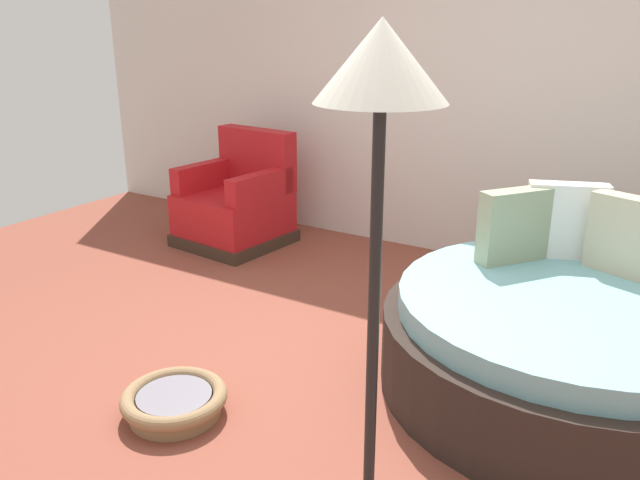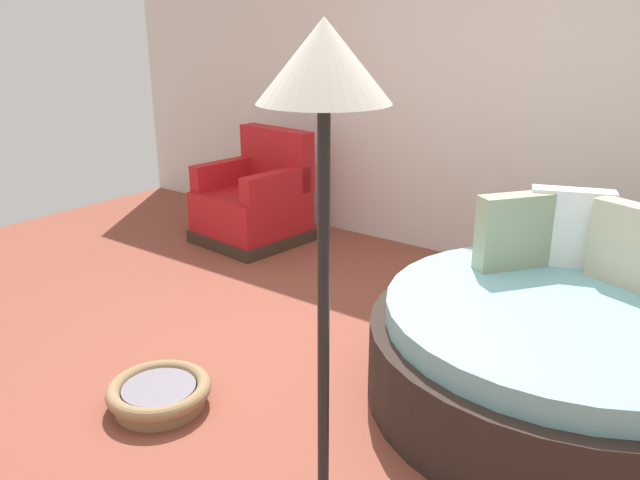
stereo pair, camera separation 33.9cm
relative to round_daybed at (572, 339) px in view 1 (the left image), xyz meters
The scene contains 6 objects.
ground_plane 1.24m from the round_daybed, 147.46° to the right, with size 8.00×8.00×0.02m, color brown.
back_wall 2.27m from the round_daybed, 121.35° to the left, with size 8.00×0.12×2.89m, color silver.
round_daybed is the anchor object (origin of this frame).
red_armchair 3.04m from the round_daybed, 162.38° to the left, with size 0.88×0.88×0.94m.
pet_basket 2.01m from the round_daybed, 141.16° to the right, with size 0.51×0.51×0.13m.
floor_lamp 1.95m from the round_daybed, 105.99° to the right, with size 0.40×0.40×1.82m.
Camera 1 is at (1.44, -2.49, 1.81)m, focal length 35.79 mm.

